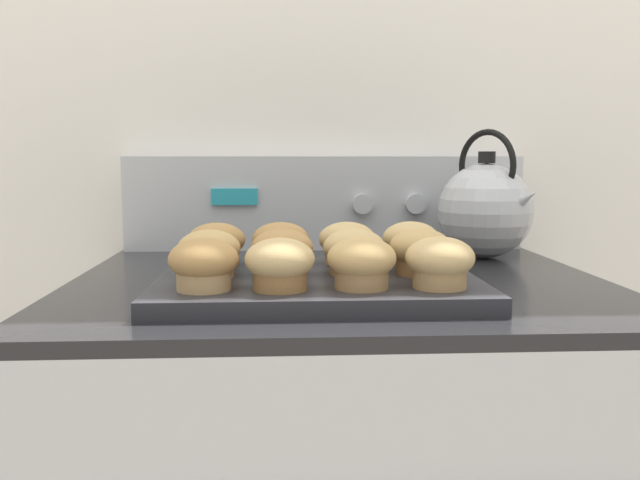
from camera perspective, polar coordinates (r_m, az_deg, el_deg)
The scene contains 16 objects.
wall_back at distance 1.33m, azimuth 0.23°, elevation 12.58°, with size 8.00×0.05×2.40m.
control_panel at distance 1.27m, azimuth 0.42°, elevation 3.16°, with size 0.74×0.07×0.17m.
muffin_pan at distance 0.87m, azimuth -0.27°, elevation -3.70°, with size 0.40×0.31×0.02m.
muffin_r0_c0 at distance 0.78m, azimuth -9.77°, elevation -2.01°, with size 0.08×0.08×0.06m.
muffin_r0_c1 at distance 0.77m, azimuth -3.40°, elevation -2.02°, with size 0.08×0.08×0.06m.
muffin_r0_c2 at distance 0.78m, azimuth 3.52°, elevation -1.92°, with size 0.08×0.08×0.06m.
muffin_r0_c3 at distance 0.79m, azimuth 10.06°, elevation -1.85°, with size 0.08×0.08×0.06m.
muffin_r1_c0 at distance 0.87m, azimuth -9.33°, elevation -1.10°, with size 0.08×0.08×0.06m.
muffin_r1_c1 at distance 0.86m, azimuth -3.21°, elevation -1.05°, with size 0.08×0.08×0.06m.
muffin_r1_c2 at distance 0.87m, azimuth 2.89°, elevation -0.99°, with size 0.08×0.08×0.06m.
muffin_r1_c3 at distance 0.88m, azimuth 8.45°, elevation -0.96°, with size 0.08×0.08×0.06m.
muffin_r2_c0 at distance 0.95m, azimuth -8.70°, elevation -0.33°, with size 0.08×0.08×0.06m.
muffin_r2_c1 at distance 0.95m, azimuth -3.34°, elevation -0.28°, with size 0.08×0.08×0.06m.
muffin_r2_c2 at distance 0.96m, azimuth 2.29°, elevation -0.24°, with size 0.08×0.08×0.06m.
muffin_r2_c3 at distance 0.97m, azimuth 7.65°, elevation -0.19°, with size 0.08×0.08×0.06m.
tea_kettle at distance 1.19m, azimuth 13.79°, elevation 2.56°, with size 0.16×0.19×0.22m.
Camera 1 is at (-0.08, -0.61, 1.07)m, focal length 38.00 mm.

